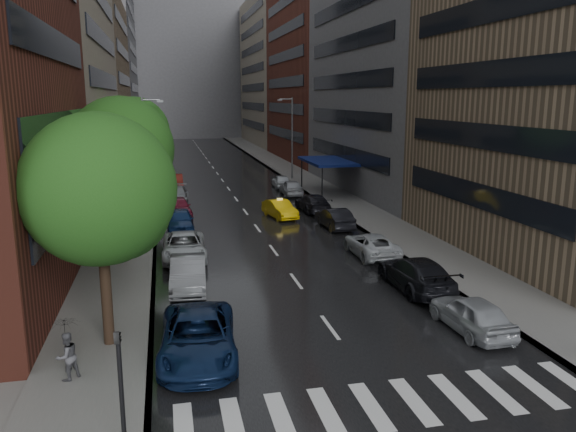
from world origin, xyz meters
name	(u,v)px	position (x,y,z in m)	size (l,w,h in m)	color
ground	(364,374)	(0.00, 0.00, 0.00)	(220.00, 220.00, 0.00)	gray
road	(219,176)	(0.00, 50.00, 0.01)	(14.00, 140.00, 0.01)	black
sidewalk_left	(141,177)	(-9.00, 50.00, 0.07)	(4.00, 140.00, 0.15)	gray
sidewalk_right	(292,173)	(9.00, 50.00, 0.07)	(4.00, 140.00, 0.15)	gray
crosswalk	(393,404)	(0.20, -2.00, 0.01)	(13.15, 2.80, 0.01)	silver
buildings_left	(86,40)	(-15.00, 58.79, 15.99)	(8.00, 108.00, 38.00)	maroon
buildings_right	(326,51)	(15.00, 56.70, 15.03)	(8.05, 109.10, 36.00)	#937A5B
building_far	(188,66)	(0.00, 118.00, 16.00)	(40.00, 14.00, 32.00)	slate
tree_near	(99,190)	(-8.60, 4.07, 5.97)	(5.48, 5.48, 8.73)	#382619
tree_mid	(121,149)	(-8.60, 15.91, 6.35)	(5.82, 5.82, 9.28)	#382619
tree_far	(135,132)	(-8.60, 32.43, 6.32)	(5.80, 5.80, 9.24)	#382619
taxi	(280,209)	(2.28, 25.17, 0.69)	(1.46, 4.20, 1.38)	yellow
parked_cars_left	(182,230)	(-5.40, 19.32, 0.77)	(3.07, 43.38, 1.61)	#0E1E42
parked_cars_right	(343,224)	(5.40, 19.05, 0.74)	(2.28, 41.33, 1.61)	#A1A4AA
ped_black_umbrella	(66,344)	(-9.67, 1.48, 1.39)	(0.99, 0.98, 2.09)	#545459
traffic_light	(121,383)	(-7.60, -3.17, 2.23)	(0.18, 0.15, 3.45)	black
street_lamp_left	(146,152)	(-7.72, 30.00, 4.89)	(1.74, 0.22, 9.00)	gray
street_lamp_right	(291,136)	(7.72, 45.00, 4.89)	(1.74, 0.22, 9.00)	gray
awning	(327,161)	(8.98, 35.00, 3.13)	(4.00, 8.00, 3.12)	navy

